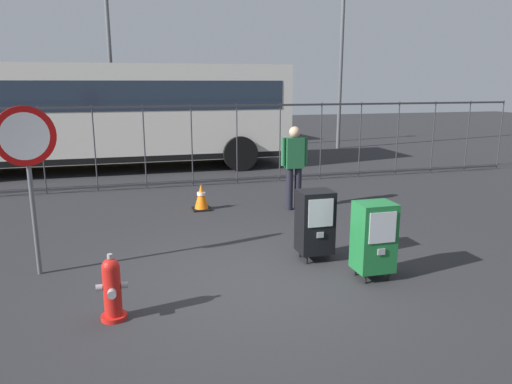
# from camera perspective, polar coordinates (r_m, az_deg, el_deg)

# --- Properties ---
(ground_plane) EXTENTS (60.00, 60.00, 0.00)m
(ground_plane) POSITION_cam_1_polar(r_m,az_deg,el_deg) (6.31, 0.24, -10.54)
(ground_plane) COLOR #262628
(fire_hydrant) EXTENTS (0.33, 0.32, 0.75)m
(fire_hydrant) POSITION_cam_1_polar(r_m,az_deg,el_deg) (5.46, -16.72, -10.97)
(fire_hydrant) COLOR red
(fire_hydrant) RESTS_ON ground_plane
(newspaper_box_primary) EXTENTS (0.48, 0.42, 1.02)m
(newspaper_box_primary) POSITION_cam_1_polar(r_m,az_deg,el_deg) (6.91, 7.02, -3.51)
(newspaper_box_primary) COLOR black
(newspaper_box_primary) RESTS_ON ground_plane
(newspaper_box_secondary) EXTENTS (0.48, 0.42, 1.02)m
(newspaper_box_secondary) POSITION_cam_1_polar(r_m,az_deg,el_deg) (6.39, 13.83, -5.17)
(newspaper_box_secondary) COLOR black
(newspaper_box_secondary) RESTS_ON ground_plane
(stop_sign) EXTENTS (0.71, 0.31, 2.23)m
(stop_sign) POSITION_cam_1_polar(r_m,az_deg,el_deg) (6.75, -25.53, 3.89)
(stop_sign) COLOR #4C4F54
(stop_sign) RESTS_ON ground_plane
(pedestrian) EXTENTS (0.55, 0.22, 1.67)m
(pedestrian) POSITION_cam_1_polar(r_m,az_deg,el_deg) (9.54, 4.55, 3.45)
(pedestrian) COLOR black
(pedestrian) RESTS_ON ground_plane
(traffic_cone) EXTENTS (0.36, 0.36, 0.53)m
(traffic_cone) POSITION_cam_1_polar(r_m,az_deg,el_deg) (9.69, -6.52, -0.60)
(traffic_cone) COLOR black
(traffic_cone) RESTS_ON ground_plane
(fence_barrier) EXTENTS (18.03, 0.04, 2.00)m
(fence_barrier) POSITION_cam_1_polar(r_m,az_deg,el_deg) (11.82, -7.62, 5.55)
(fence_barrier) COLOR #2D2D33
(fence_barrier) RESTS_ON ground_plane
(bus_near) EXTENTS (10.51, 2.81, 3.00)m
(bus_near) POSITION_cam_1_polar(r_m,az_deg,el_deg) (14.65, -17.43, 9.21)
(bus_near) COLOR beige
(bus_near) RESTS_ON ground_plane
(bus_far) EXTENTS (10.73, 3.78, 3.00)m
(bus_far) POSITION_cam_1_polar(r_m,az_deg,el_deg) (19.65, -20.11, 9.82)
(bus_far) COLOR gold
(bus_far) RESTS_ON ground_plane
(street_light_near_left) EXTENTS (0.32, 0.32, 7.09)m
(street_light_near_left) POSITION_cam_1_polar(r_m,az_deg,el_deg) (18.86, 10.18, 17.60)
(street_light_near_left) COLOR #4C4F54
(street_light_near_left) RESTS_ON ground_plane
(street_light_near_right) EXTENTS (0.32, 0.32, 8.47)m
(street_light_near_right) POSITION_cam_1_polar(r_m,az_deg,el_deg) (17.34, -17.32, 20.03)
(street_light_near_right) COLOR #4C4F54
(street_light_near_right) RESTS_ON ground_plane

